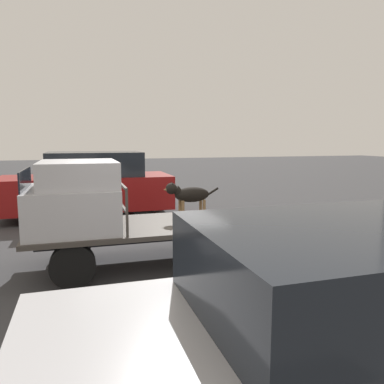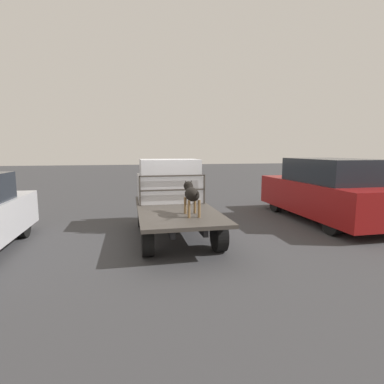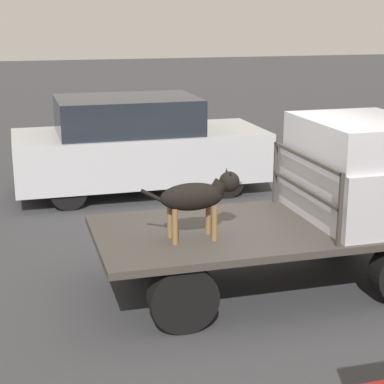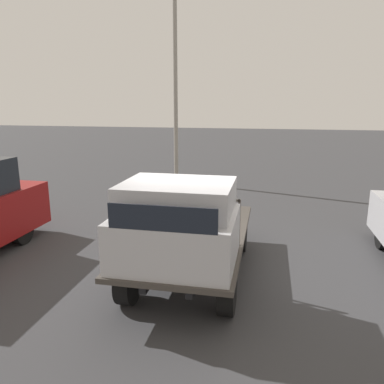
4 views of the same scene
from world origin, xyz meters
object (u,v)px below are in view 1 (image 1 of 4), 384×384
Objects in this scene: flatbed_truck at (144,235)px; parked_pickup_far at (89,185)px; parked_sedan at (340,339)px; dog at (188,195)px.

flatbed_truck is 4.99m from parked_pickup_far.
parked_sedan is (-0.68, 4.58, 0.29)m from flatbed_truck.
dog reaches higher than flatbed_truck.
parked_sedan is 9.60m from parked_pickup_far.
dog is at bearing 114.14° from parked_pickup_far.
parked_sedan is 0.89× the size of parked_pickup_far.
parked_pickup_far is (0.81, -4.91, 0.39)m from flatbed_truck.
parked_sedan is (0.25, 4.80, -0.39)m from dog.
parked_pickup_far is (1.49, -9.49, 0.10)m from parked_sedan.
dog is at bearing -100.10° from parked_sedan.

